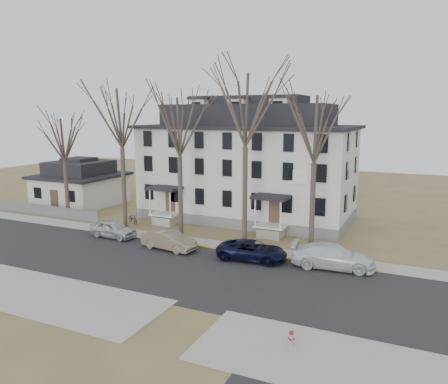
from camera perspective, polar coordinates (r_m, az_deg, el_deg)
The scene contains 20 objects.
ground at distance 28.22m, azimuth -6.91°, elevation -11.45°, with size 120.00×120.00×0.00m, color olive.
main_road at distance 29.83m, azimuth -4.87°, elevation -10.20°, with size 120.00×10.00×0.04m, color #27272A.
far_sidewalk at distance 34.88m, azimuth 0.03°, elevation -7.10°, with size 120.00×2.00×0.08m, color #A09F97.
near_sidewalk_right at distance 20.22m, azimuth 16.87°, elevation -21.16°, with size 14.00×5.00×0.08m, color #A09F97.
near_sidewalk_left at distance 29.77m, azimuth -25.76°, elevation -11.26°, with size 20.00×5.00×0.08m, color #A09F97.
yellow_curb at distance 32.38m, azimuth 7.51°, elevation -8.58°, with size 14.00×0.25×0.06m, color gold.
boarding_house at distance 43.53m, azimuth 3.13°, elevation 3.61°, with size 20.80×12.36×12.05m.
small_house at distance 53.10m, azimuth -18.23°, elevation 0.89°, with size 8.70×8.70×5.00m.
fence at distance 48.33m, azimuth -22.44°, elevation -2.97°, with size 14.00×0.06×1.20m, color gray.
tree_far_left at distance 40.60m, azimuth -13.32°, elevation 9.90°, with size 8.40×8.40×13.72m.
tree_mid_left at distance 37.22m, azimuth -5.88°, elevation 8.96°, with size 7.80×7.80×12.74m.
tree_center at distance 34.56m, azimuth 2.85°, elevation 11.37°, with size 9.00×9.00×14.70m.
tree_mid_right at distance 32.90m, azimuth 11.84°, elevation 8.64°, with size 7.80×7.80×12.74m.
tree_bungalow at distance 45.29m, azimuth -20.26°, elevation 6.73°, with size 6.60×6.60×10.78m.
car_silver at distance 38.18m, azimuth -14.27°, elevation -4.76°, with size 1.70×4.23×1.44m, color silver.
car_tan at distance 34.09m, azimuth -7.18°, elevation -6.30°, with size 1.56×4.49×1.48m, color gray.
car_navy at distance 31.53m, azimuth 3.68°, elevation -7.70°, with size 2.30×4.99×1.39m, color black.
car_white at distance 30.80m, azimuth 14.04°, elevation -8.21°, with size 2.27×5.58×1.62m, color silver.
bicycle_left at distance 42.63m, azimuth -11.83°, elevation -3.45°, with size 0.62×1.79×0.94m, color black.
fire_hydrant at distance 21.00m, azimuth 8.76°, elevation -18.36°, with size 0.31×0.29×0.75m.
Camera 1 is at (13.92, -22.24, 10.39)m, focal length 35.00 mm.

